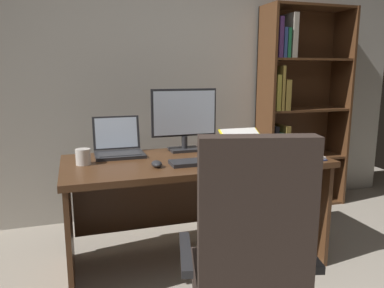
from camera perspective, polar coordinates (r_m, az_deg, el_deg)
name	(u,v)px	position (r m, az deg, el deg)	size (l,w,h in m)	color
wall_back	(168,61)	(3.51, -3.64, 12.59)	(4.86, 0.12, 2.87)	#B2ADA3
desk	(192,184)	(2.66, -0.03, -6.08)	(1.75, 0.77, 0.76)	#4C2D19
bookshelf	(294,115)	(3.80, 15.29, 4.35)	(0.88, 0.34, 1.94)	#4C2D19
office_chair	(249,271)	(1.78, 8.72, -18.63)	(0.69, 0.60, 1.10)	#232326
monitor	(184,120)	(2.73, -1.20, 3.76)	(0.49, 0.16, 0.46)	#232326
laptop	(119,147)	(2.67, -11.18, -0.47)	(0.33, 0.31, 0.26)	#232326
keyboard	(203,162)	(2.39, 1.64, -2.71)	(0.42, 0.15, 0.02)	#232326
computer_mouse	(157,164)	(2.31, -5.42, -3.05)	(0.06, 0.10, 0.04)	#232326
reading_stand_with_book	(243,137)	(2.98, 7.76, 0.99)	(0.33, 0.25, 0.12)	#232326
open_binder	(288,157)	(2.60, 14.52, -1.93)	(0.43, 0.32, 0.02)	navy
notepad	(230,154)	(2.65, 5.81, -1.53)	(0.15, 0.21, 0.01)	white
pen	(232,153)	(2.66, 6.21, -1.31)	(0.01, 0.01, 0.14)	black
coffee_mug	(83,157)	(2.45, -16.32, -1.88)	(0.09, 0.09, 0.10)	silver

